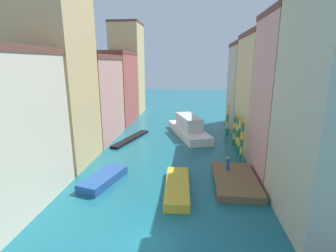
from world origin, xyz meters
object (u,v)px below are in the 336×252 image
waterfront_dock (235,180)px  mooring_pole_0 (242,141)px  vaporetto_white (189,128)px  motorboat_1 (177,187)px  mooring_pole_3 (234,129)px  motorboat_0 (103,179)px  person_on_dock (228,164)px  mooring_pole_2 (237,132)px  mooring_pole_4 (227,120)px  mooring_pole_1 (239,136)px  gondola_black (131,139)px

waterfront_dock → mooring_pole_0: bearing=75.4°
vaporetto_white → motorboat_1: vaporetto_white is taller
mooring_pole_3 → motorboat_0: (-14.92, -13.70, -1.90)m
mooring_pole_0 → motorboat_1: mooring_pole_0 is taller
waterfront_dock → mooring_pole_0: mooring_pole_0 is taller
person_on_dock → mooring_pole_2: 9.04m
mooring_pole_2 → vaporetto_white: mooring_pole_2 is taller
mooring_pole_4 → vaporetto_white: bearing=-175.6°
mooring_pole_0 → mooring_pole_1: (0.14, 2.66, -0.04)m
gondola_black → motorboat_1: size_ratio=1.26×
gondola_black → motorboat_0: bearing=-87.1°
motorboat_0 → person_on_dock: bearing=12.9°
mooring_pole_2 → motorboat_1: size_ratio=0.64×
waterfront_dock → gondola_black: waterfront_dock is taller
waterfront_dock → motorboat_0: 13.25m
person_on_dock → motorboat_1: (-5.12, -3.87, -0.97)m
mooring_pole_1 → vaporetto_white: bearing=128.3°
mooring_pole_2 → motorboat_0: mooring_pole_2 is taller
mooring_pole_1 → motorboat_1: bearing=-124.6°
waterfront_dock → mooring_pole_1: mooring_pole_1 is taller
mooring_pole_1 → mooring_pole_3: size_ratio=1.10×
gondola_black → mooring_pole_2: bearing=-10.9°
motorboat_0 → mooring_pole_2: bearing=37.7°
vaporetto_white → motorboat_1: size_ratio=1.75×
motorboat_0 → mooring_pole_1: bearing=33.1°
mooring_pole_0 → mooring_pole_2: 4.52m
mooring_pole_1 → gondola_black: size_ratio=0.52×
person_on_dock → mooring_pole_3: mooring_pole_3 is taller
waterfront_dock → motorboat_1: motorboat_1 is taller
person_on_dock → motorboat_1: size_ratio=0.19×
waterfront_dock → vaporetto_white: vaporetto_white is taller
mooring_pole_0 → vaporetto_white: 12.95m
gondola_black → motorboat_0: size_ratio=1.56×
person_on_dock → mooring_pole_1: size_ratio=0.30×
person_on_dock → motorboat_0: size_ratio=0.24×
mooring_pole_2 → mooring_pole_4: mooring_pole_4 is taller
mooring_pole_4 → motorboat_0: size_ratio=0.83×
mooring_pole_2 → mooring_pole_3: mooring_pole_2 is taller
mooring_pole_3 → waterfront_dock: bearing=-97.8°
mooring_pole_4 → waterfront_dock: bearing=-94.4°
person_on_dock → motorboat_1: person_on_dock is taller
gondola_black → motorboat_1: bearing=-62.0°
gondola_black → motorboat_0: (0.75, -14.58, 0.24)m
mooring_pole_0 → mooring_pole_2: bearing=87.0°
mooring_pole_2 → motorboat_1: bearing=-120.8°
vaporetto_white → motorboat_0: 19.93m
waterfront_dock → motorboat_1: bearing=-159.7°
motorboat_1 → person_on_dock: bearing=37.1°
gondola_black → vaporetto_white: bearing=21.7°
mooring_pole_0 → motorboat_1: 11.01m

